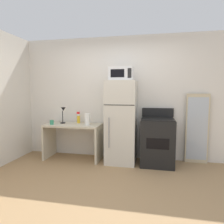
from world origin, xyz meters
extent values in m
plane|color=#9E7A51|center=(0.00, 0.00, 0.00)|extent=(12.00, 12.00, 0.00)
cube|color=silver|center=(0.00, 1.70, 1.30)|extent=(5.00, 0.10, 2.60)
cube|color=beige|center=(-0.96, 1.34, 0.73)|extent=(1.18, 0.58, 0.04)
cube|color=beige|center=(-1.53, 1.34, 0.35)|extent=(0.04, 0.58, 0.71)
cube|color=beige|center=(-0.39, 1.34, 0.35)|extent=(0.04, 0.58, 0.71)
cylinder|color=black|center=(-1.23, 1.40, 0.76)|extent=(0.11, 0.11, 0.02)
cylinder|color=black|center=(-1.23, 1.40, 0.90)|extent=(0.02, 0.02, 0.26)
cone|color=black|center=(-1.20, 1.38, 1.07)|extent=(0.10, 0.10, 0.08)
cylinder|color=#338C66|center=(-1.38, 1.20, 0.80)|extent=(0.08, 0.08, 0.09)
cylinder|color=yellow|center=(-0.90, 1.50, 0.83)|extent=(0.06, 0.06, 0.16)
cylinder|color=white|center=(-0.90, 1.50, 0.93)|extent=(0.02, 0.02, 0.04)
cube|color=red|center=(-0.90, 1.49, 0.98)|extent=(0.06, 0.03, 0.04)
cylinder|color=white|center=(-0.62, 1.28, 0.87)|extent=(0.11, 0.11, 0.24)
cube|color=beige|center=(0.08, 1.33, 0.83)|extent=(0.59, 0.59, 1.65)
cube|color=black|center=(0.08, 1.04, 1.19)|extent=(0.58, 0.00, 0.01)
cylinder|color=gray|center=(-0.11, 1.02, 0.66)|extent=(0.02, 0.02, 0.58)
cube|color=silver|center=(0.08, 1.31, 1.78)|extent=(0.46, 0.34, 0.26)
cube|color=black|center=(0.03, 1.14, 1.78)|extent=(0.26, 0.01, 0.15)
cube|color=black|center=(0.26, 1.14, 1.78)|extent=(0.07, 0.01, 0.18)
cube|color=black|center=(0.79, 1.33, 0.45)|extent=(0.64, 0.60, 0.90)
cube|color=black|center=(0.79, 1.33, 0.91)|extent=(0.61, 0.58, 0.02)
cube|color=black|center=(0.79, 1.61, 1.01)|extent=(0.64, 0.04, 0.18)
cube|color=black|center=(0.79, 1.03, 0.50)|extent=(0.41, 0.01, 0.20)
cube|color=#C6B793|center=(1.57, 1.59, 0.70)|extent=(0.44, 0.03, 1.40)
cube|color=#B2BCC6|center=(1.57, 1.57, 0.70)|extent=(0.39, 0.00, 1.26)
camera|label=1|loc=(0.69, -2.63, 1.44)|focal=32.21mm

